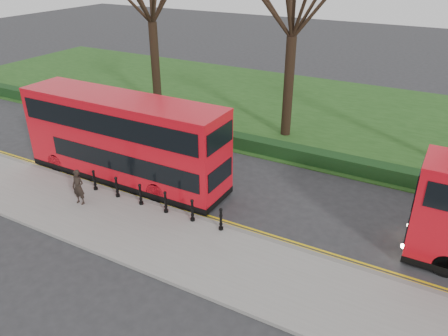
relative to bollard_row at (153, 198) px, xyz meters
The scene contains 11 objects.
ground 1.51m from the bollard_row, 96.68° to the left, with size 120.00×120.00×0.00m, color #28282B.
pavement 1.75m from the bollard_row, 95.48° to the right, with size 60.00×4.00×0.15m, color gray.
kerb 0.69m from the bollard_row, 114.32° to the left, with size 60.00×0.25×0.16m, color slate.
grass_verge 16.36m from the bollard_row, 90.55° to the left, with size 60.00×18.00×0.06m, color #1F4717.
hedge 8.16m from the bollard_row, 91.11° to the left, with size 60.00×0.90×0.80m, color black.
yellow_line_outer 0.93m from the bollard_row, 103.68° to the left, with size 60.00×0.10×0.01m, color yellow.
yellow_line_inner 1.08m from the bollard_row, 100.54° to the left, with size 60.00×0.10×0.01m, color yellow.
tree_mid 13.69m from the bollard_row, 80.78° to the left, with size 7.11×7.11×11.12m.
bollard_row is the anchor object (origin of this frame).
bus_lead 3.86m from the bollard_row, 149.16° to the left, with size 10.96×2.52×4.36m.
pedestrian 3.46m from the bollard_row, 158.11° to the right, with size 0.61×0.40×1.68m, color black.
Camera 1 is at (11.08, -14.51, 10.68)m, focal length 35.00 mm.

